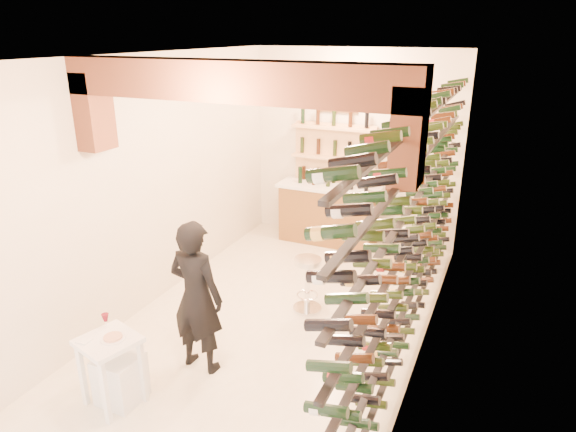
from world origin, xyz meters
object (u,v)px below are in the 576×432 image
object	(u,v)px
back_counter	(328,213)
crate_lower	(401,256)
wine_rack	(410,223)
chrome_barstool	(308,280)
white_stool	(120,379)
person	(196,297)
tasting_table	(110,351)

from	to	relation	value
back_counter	crate_lower	world-z (taller)	back_counter
wine_rack	chrome_barstool	world-z (taller)	wine_rack
white_stool	crate_lower	xyz separation A→B (m)	(1.86, 4.16, -0.08)
white_stool	chrome_barstool	distance (m)	2.57
person	crate_lower	size ratio (longest dim) A/B	3.00
wine_rack	tasting_table	size ratio (longest dim) A/B	6.49
wine_rack	back_counter	world-z (taller)	wine_rack
tasting_table	person	xyz separation A→B (m)	(0.44, 0.83, 0.25)
wine_rack	tasting_table	bearing A→B (deg)	-139.44
wine_rack	back_counter	size ratio (longest dim) A/B	3.35
chrome_barstool	back_counter	bearing A→B (deg)	103.28
tasting_table	chrome_barstool	size ratio (longest dim) A/B	1.21
white_stool	crate_lower	world-z (taller)	white_stool
tasting_table	white_stool	distance (m)	0.35
tasting_table	person	distance (m)	0.97
white_stool	crate_lower	distance (m)	4.55
person	crate_lower	bearing A→B (deg)	-110.35
wine_rack	person	distance (m)	2.35
wine_rack	crate_lower	bearing A→B (deg)	101.84
white_stool	crate_lower	bearing A→B (deg)	65.92
back_counter	person	xyz separation A→B (m)	(-0.08, -3.83, 0.31)
white_stool	person	distance (m)	1.06
back_counter	person	distance (m)	3.84
back_counter	crate_lower	size ratio (longest dim) A/B	3.03
wine_rack	white_stool	size ratio (longest dim) A/B	11.65
crate_lower	person	bearing A→B (deg)	-113.20
crate_lower	chrome_barstool	bearing A→B (deg)	-114.96
wine_rack	person	world-z (taller)	wine_rack
wine_rack	back_counter	distance (m)	3.38
white_stool	wine_rack	bearing A→B (deg)	40.16
wine_rack	chrome_barstool	size ratio (longest dim) A/B	7.86
tasting_table	person	bearing A→B (deg)	78.32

